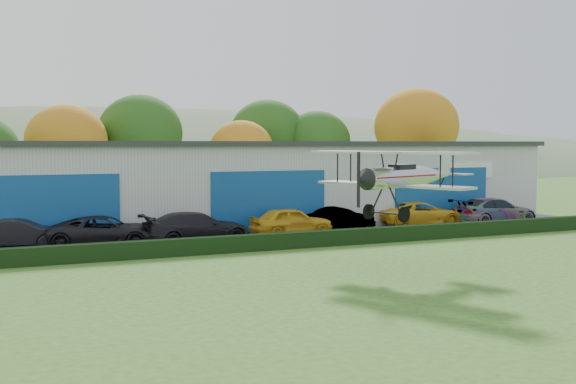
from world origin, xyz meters
name	(u,v)px	position (x,y,z in m)	size (l,w,h in m)	color
ground	(415,341)	(0.00, 0.00, 0.00)	(300.00, 300.00, 0.00)	#2F5F1E
apron	(243,237)	(3.00, 21.00, 0.03)	(48.00, 9.00, 0.05)	black
hedge	(277,241)	(3.00, 16.20, 0.40)	(46.00, 0.60, 0.80)	black
hangar	(234,182)	(5.00, 27.98, 2.66)	(40.60, 12.60, 5.30)	#B2B7BC
tree_belt	(130,138)	(0.85, 40.62, 5.61)	(75.70, 13.22, 10.12)	#3D2614
distant_hills	(8,232)	(-4.38, 140.00, -13.05)	(430.00, 196.00, 56.00)	#4C6642
car_1	(21,233)	(-8.41, 21.63, 0.77)	(1.52, 4.36, 1.44)	black
car_2	(105,231)	(-4.58, 20.16, 0.82)	(2.54, 5.52, 1.53)	black
car_3	(197,228)	(-0.12, 19.34, 0.87)	(2.29, 5.62, 1.63)	black
car_4	(291,221)	(5.64, 20.32, 0.84)	(1.86, 4.62, 1.57)	gold
car_5	(339,218)	(9.30, 21.49, 0.73)	(1.45, 4.16, 1.37)	gray
car_6	(421,214)	(14.95, 21.27, 0.79)	(2.47, 5.35, 1.49)	gold
car_7	(495,211)	(19.68, 20.03, 0.89)	(2.35, 5.77, 1.68)	gray
biplane	(403,175)	(5.38, 8.80, 3.91)	(6.41, 7.21, 2.73)	silver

